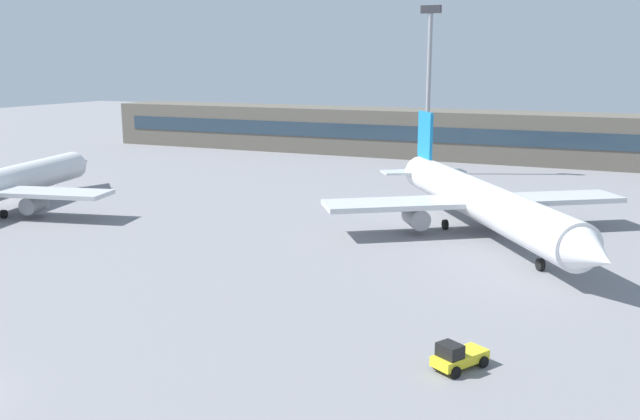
% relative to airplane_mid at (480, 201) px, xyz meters
% --- Properties ---
extents(ground_plane, '(400.00, 400.00, 0.00)m').
position_rel_airplane_mid_xyz_m(ground_plane, '(-19.30, -8.58, -3.57)').
color(ground_plane, gray).
extents(terminal_building, '(141.89, 12.13, 9.00)m').
position_rel_airplane_mid_xyz_m(terminal_building, '(-19.30, 57.90, 0.94)').
color(terminal_building, '#5B564C').
rests_on(terminal_building, ground_plane).
extents(airplane_mid, '(30.63, 41.09, 11.70)m').
position_rel_airplane_mid_xyz_m(airplane_mid, '(0.00, 0.00, 0.00)').
color(airplane_mid, white).
rests_on(airplane_mid, ground_plane).
extents(baggage_tug_yellow, '(3.12, 3.87, 1.75)m').
position_rel_airplane_mid_xyz_m(baggage_tug_yellow, '(5.24, -33.72, -2.77)').
color(baggage_tug_yellow, yellow).
rests_on(baggage_tug_yellow, ground_plane).
extents(floodlight_tower_west, '(3.20, 0.80, 26.70)m').
position_rel_airplane_mid_xyz_m(floodlight_tower_west, '(-15.86, 37.21, 11.82)').
color(floodlight_tower_west, gray).
rests_on(floodlight_tower_west, ground_plane).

